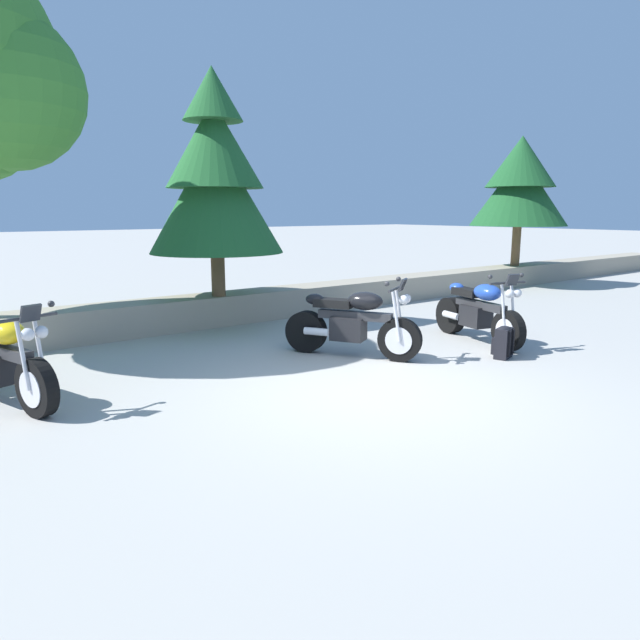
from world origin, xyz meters
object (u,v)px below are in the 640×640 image
Objects in this scene: rider_backpack at (503,342)px; pine_tree_mid_right at (520,183)px; pine_tree_mid_left at (215,176)px; motorcycle_black_centre at (353,324)px; motorcycle_blue_far_right at (479,312)px; motorcycle_yellow_near_left at (1,361)px.

rider_backpack is 9.12m from pine_tree_mid_right.
pine_tree_mid_left is at bearing -179.04° from pine_tree_mid_right.
motorcycle_black_centre and motorcycle_blue_far_right have the same top height.
motorcycle_yellow_near_left is at bearing 160.63° from rider_backpack.
motorcycle_blue_far_right is 1.09m from rider_backpack.
motorcycle_yellow_near_left is at bearing -168.81° from pine_tree_mid_right.
motorcycle_yellow_near_left is 4.28× the size of rider_backpack.
pine_tree_mid_left is (3.93, 2.49, 2.21)m from motorcycle_yellow_near_left.
motorcycle_yellow_near_left is 13.84m from pine_tree_mid_right.
motorcycle_black_centre is 0.52× the size of pine_tree_mid_right.
pine_tree_mid_right is at bearing 0.96° from pine_tree_mid_left.
motorcycle_blue_far_right is at bearing -53.94° from pine_tree_mid_left.
pine_tree_mid_right is (7.32, 4.78, 2.60)m from rider_backpack.
motorcycle_blue_far_right is 8.13m from pine_tree_mid_right.
motorcycle_black_centre is at bearing -9.64° from motorcycle_yellow_near_left.
pine_tree_mid_right is at bearing 30.03° from motorcycle_blue_far_right.
motorcycle_black_centre is 0.91× the size of motorcycle_blue_far_right.
rider_backpack is at bearing -123.46° from motorcycle_blue_far_right.
pine_tree_mid_right is at bearing 11.19° from motorcycle_yellow_near_left.
motorcycle_blue_far_right is 0.57× the size of pine_tree_mid_right.
motorcycle_black_centre is at bearing 167.53° from motorcycle_blue_far_right.
pine_tree_mid_left is at bearing 98.36° from motorcycle_black_centre.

